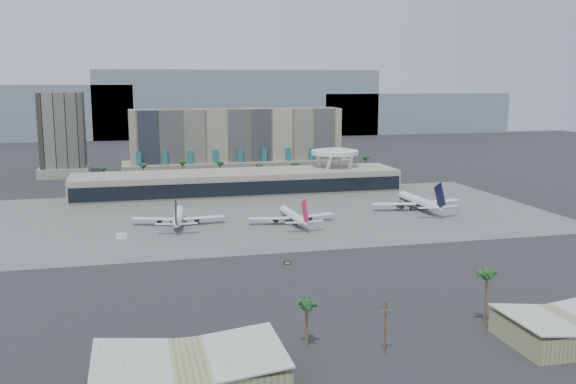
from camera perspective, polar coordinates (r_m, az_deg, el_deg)
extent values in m
plane|color=#232326|center=(233.90, 0.04, -4.76)|extent=(900.00, 900.00, 0.00)
cube|color=#5B5B59|center=(286.18, -2.60, -2.04)|extent=(260.00, 130.00, 0.06)
cube|color=gray|center=(699.51, -4.48, 7.88)|extent=(300.00, 60.00, 70.00)
cube|color=gray|center=(758.83, 10.72, 6.95)|extent=(220.00, 60.00, 45.00)
cube|color=tan|center=(401.71, -4.59, 4.41)|extent=(130.00, 22.00, 42.00)
cube|color=tan|center=(401.58, -4.51, 2.11)|extent=(140.00, 30.00, 10.00)
cube|color=#216874|center=(385.97, -13.10, 2.16)|extent=(3.00, 2.00, 18.00)
cube|color=#216874|center=(386.43, -10.87, 2.25)|extent=(3.00, 2.00, 18.00)
cube|color=#216874|center=(387.47, -8.66, 2.34)|extent=(3.00, 2.00, 18.00)
cube|color=#216874|center=(389.09, -6.46, 2.42)|extent=(3.00, 2.00, 18.00)
cube|color=#216874|center=(391.28, -4.28, 2.50)|extent=(3.00, 2.00, 18.00)
cube|color=#216874|center=(394.02, -2.12, 2.57)|extent=(3.00, 2.00, 18.00)
cube|color=#216874|center=(397.32, 0.00, 2.64)|extent=(3.00, 2.00, 18.00)
cube|color=#216874|center=(401.14, 2.08, 2.70)|extent=(3.00, 2.00, 18.00)
cube|color=#216874|center=(405.49, 4.12, 2.76)|extent=(3.00, 2.00, 18.00)
cube|color=black|center=(422.94, -19.40, 4.83)|extent=(26.00, 26.00, 52.00)
cube|color=#AEA899|center=(425.36, -19.22, 1.75)|extent=(30.00, 30.00, 6.00)
cube|color=#AEA899|center=(338.33, -4.44, 0.82)|extent=(170.00, 32.00, 12.00)
cube|color=black|center=(322.65, -3.96, 0.29)|extent=(168.00, 0.60, 7.00)
cube|color=black|center=(337.27, -4.45, 2.04)|extent=(170.00, 12.00, 2.50)
cylinder|color=white|center=(364.28, 4.80, 2.26)|extent=(6.98, 6.99, 21.89)
cylinder|color=white|center=(360.44, 2.88, 2.20)|extent=(6.98, 6.99, 21.89)
cylinder|color=white|center=(348.39, 3.48, 1.93)|extent=(6.98, 6.99, 21.89)
cylinder|color=white|center=(352.36, 5.46, 1.99)|extent=(6.98, 6.99, 21.89)
cylinder|color=white|center=(355.21, 4.17, 3.53)|extent=(26.00, 26.00, 2.20)
cylinder|color=white|center=(355.06, 4.18, 3.74)|extent=(16.00, 16.00, 1.20)
cylinder|color=brown|center=(368.86, -16.14, 1.21)|extent=(0.70, 0.70, 12.00)
sphere|color=#1B451F|center=(368.08, -16.18, 2.09)|extent=(2.80, 2.80, 2.80)
cylinder|color=brown|center=(368.58, -12.72, 1.35)|extent=(0.70, 0.70, 12.00)
sphere|color=#1B451F|center=(367.81, -12.76, 2.23)|extent=(2.80, 2.80, 2.80)
cylinder|color=brown|center=(369.62, -9.31, 1.49)|extent=(0.70, 0.70, 12.00)
sphere|color=#1B451F|center=(368.84, -9.34, 2.37)|extent=(2.80, 2.80, 2.80)
cylinder|color=brown|center=(371.82, -6.09, 1.61)|extent=(0.70, 0.70, 12.00)
sphere|color=#1B451F|center=(371.05, -6.10, 2.49)|extent=(2.80, 2.80, 2.80)
cylinder|color=brown|center=(375.57, -2.61, 1.74)|extent=(0.70, 0.70, 12.00)
sphere|color=#1B451F|center=(374.80, -2.61, 2.61)|extent=(2.80, 2.80, 2.80)
cylinder|color=brown|center=(380.42, 0.65, 1.86)|extent=(0.70, 0.70, 12.00)
sphere|color=#1B451F|center=(379.66, 0.65, 2.71)|extent=(2.80, 2.80, 2.80)
cylinder|color=brown|center=(386.46, 3.81, 1.96)|extent=(0.70, 0.70, 12.00)
sphere|color=#1B451F|center=(385.72, 3.82, 2.80)|extent=(2.80, 2.80, 2.80)
cylinder|color=brown|center=(394.00, 7.00, 2.06)|extent=(0.70, 0.70, 12.00)
sphere|color=#1B451F|center=(393.27, 7.02, 2.88)|extent=(2.80, 2.80, 2.80)
cube|color=#8A7F5C|center=(130.72, -8.73, -15.67)|extent=(36.00, 22.00, 6.00)
cube|color=silver|center=(128.95, -12.88, -14.51)|extent=(18.65, 22.60, 2.30)
cube|color=silver|center=(130.25, -4.70, -14.03)|extent=(18.65, 22.60, 2.30)
cube|color=#8A7F5C|center=(163.67, 23.84, -11.14)|extent=(30.00, 20.00, 5.50)
cube|color=silver|center=(158.28, 21.73, -10.50)|extent=(15.55, 20.60, 1.98)
cylinder|color=#4C3826|center=(144.43, 8.63, -11.82)|extent=(0.44, 0.44, 12.00)
cube|color=#4C3826|center=(142.81, 8.68, -10.10)|extent=(3.20, 0.22, 0.22)
cylinder|color=slate|center=(142.52, 8.38, -10.56)|extent=(0.56, 0.56, 0.90)
cylinder|color=slate|center=(142.85, 8.72, -10.52)|extent=(0.56, 0.56, 0.90)
cylinder|color=slate|center=(143.18, 9.06, -10.48)|extent=(0.56, 0.56, 0.90)
cylinder|color=black|center=(142.21, 8.15, -10.07)|extent=(0.12, 0.12, 0.30)
cylinder|color=black|center=(143.24, 9.21, -9.95)|extent=(0.12, 0.12, 0.30)
cylinder|color=white|center=(270.48, -9.72, -2.14)|extent=(6.89, 26.44, 3.84)
cylinder|color=black|center=(270.51, -9.72, -2.17)|extent=(6.75, 25.91, 3.76)
cone|color=white|center=(285.17, -9.59, -1.51)|extent=(4.32, 4.74, 3.84)
cone|color=white|center=(253.90, -9.89, -2.86)|extent=(4.83, 9.03, 3.84)
cube|color=white|center=(270.38, -11.96, -2.34)|extent=(17.59, 9.18, 0.34)
cube|color=white|center=(269.36, -7.48, -2.25)|extent=(17.55, 5.40, 0.34)
cylinder|color=black|center=(270.81, -11.34, -2.51)|extent=(2.55, 4.06, 2.11)
cylinder|color=black|center=(270.07, -8.09, -2.44)|extent=(2.55, 4.06, 2.11)
cube|color=black|center=(251.45, -9.93, -1.83)|extent=(1.50, 8.71, 10.10)
cube|color=white|center=(253.12, -10.88, -2.82)|extent=(7.96, 4.00, 0.24)
cube|color=white|center=(252.68, -8.92, -2.79)|extent=(7.72, 2.28, 0.24)
cylinder|color=black|center=(281.01, -9.61, -2.24)|extent=(0.48, 0.48, 1.54)
cylinder|color=black|center=(270.28, -10.36, -2.75)|extent=(0.67, 0.67, 1.54)
cylinder|color=black|center=(269.98, -9.06, -2.72)|extent=(0.67, 0.67, 1.54)
cylinder|color=white|center=(269.51, 0.35, -2.06)|extent=(4.87, 25.47, 3.71)
cylinder|color=black|center=(269.54, 0.35, -2.09)|extent=(4.77, 24.96, 3.64)
cone|color=white|center=(283.15, -0.50, -1.48)|extent=(3.90, 4.34, 3.71)
cone|color=white|center=(254.17, 1.42, -2.73)|extent=(4.09, 8.52, 3.71)
cube|color=white|center=(266.03, -1.70, -2.35)|extent=(17.10, 6.39, 0.32)
cube|color=white|center=(271.83, 2.47, -2.09)|extent=(17.11, 7.81, 0.32)
cylinder|color=black|center=(267.37, -1.15, -2.49)|extent=(2.21, 3.80, 2.04)
cylinder|color=black|center=(271.58, 1.88, -2.29)|extent=(2.21, 3.80, 2.04)
cube|color=#C61645|center=(251.86, 1.52, -1.73)|extent=(0.85, 8.44, 9.78)
cube|color=white|center=(251.98, 0.58, -2.73)|extent=(7.59, 2.73, 0.23)
cube|color=white|center=(254.50, 2.38, -2.61)|extent=(7.68, 3.38, 0.23)
cylinder|color=black|center=(279.31, -0.24, -2.18)|extent=(0.46, 0.46, 1.49)
cylinder|color=black|center=(268.36, -0.20, -2.68)|extent=(0.65, 0.65, 1.49)
cylinder|color=black|center=(270.05, 1.01, -2.60)|extent=(0.65, 0.65, 1.49)
cylinder|color=white|center=(304.11, 11.38, -0.76)|extent=(5.42, 30.13, 4.40)
cylinder|color=black|center=(304.14, 11.38, -0.79)|extent=(5.32, 29.53, 4.31)
cone|color=white|center=(319.24, 9.98, -0.22)|extent=(4.57, 5.10, 4.40)
cone|color=white|center=(287.26, 13.14, -1.38)|extent=(4.74, 10.04, 4.40)
cube|color=white|center=(297.98, 9.40, -1.05)|extent=(20.26, 7.78, 0.38)
cube|color=white|center=(308.95, 13.47, -0.80)|extent=(20.27, 9.05, 0.38)
cylinder|color=black|center=(300.07, 9.92, -1.20)|extent=(2.57, 4.48, 2.42)
cylinder|color=black|center=(308.04, 12.87, -1.02)|extent=(2.57, 4.48, 2.42)
cube|color=black|center=(284.81, 13.35, -0.32)|extent=(0.89, 10.00, 11.58)
cube|color=white|center=(283.87, 12.38, -1.37)|extent=(9.00, 3.33, 0.27)
cube|color=white|center=(288.63, 14.11, -1.26)|extent=(9.08, 3.90, 0.27)
cylinder|color=black|center=(314.93, 10.40, -0.94)|extent=(0.55, 0.55, 1.76)
cylinder|color=black|center=(302.15, 10.86, -1.41)|extent=(0.77, 0.77, 1.76)
cylinder|color=black|center=(305.33, 12.04, -1.33)|extent=(0.77, 0.77, 1.76)
cube|color=white|center=(251.33, -14.52, -3.81)|extent=(4.45, 2.88, 2.00)
cube|color=white|center=(271.98, -1.42, -2.47)|extent=(4.02, 2.84, 1.88)
cube|color=black|center=(210.02, -0.05, -6.32)|extent=(2.31, 0.43, 1.04)
cube|color=gold|center=(209.84, -0.04, -6.33)|extent=(1.67, 0.14, 0.63)
cylinder|color=black|center=(209.88, -0.28, -6.39)|extent=(0.13, 0.13, 0.63)
cylinder|color=black|center=(210.27, 0.17, -6.36)|extent=(0.13, 0.13, 0.63)
cylinder|color=brown|center=(146.93, 1.67, -11.74)|extent=(0.70, 0.70, 10.01)
sphere|color=#1B451F|center=(145.26, 1.68, -10.01)|extent=(2.80, 2.80, 2.80)
cylinder|color=brown|center=(165.54, 17.17, -9.10)|extent=(0.70, 0.70, 13.04)
sphere|color=#1B451F|center=(163.67, 17.28, -7.04)|extent=(2.80, 2.80, 2.80)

